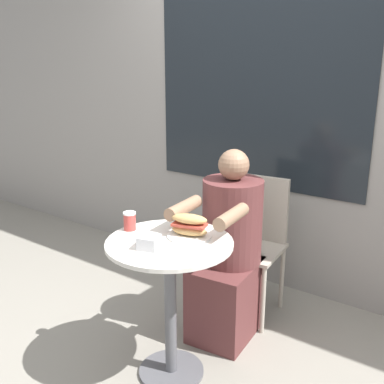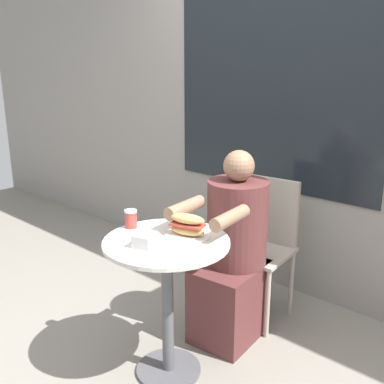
{
  "view_description": "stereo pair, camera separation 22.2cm",
  "coord_description": "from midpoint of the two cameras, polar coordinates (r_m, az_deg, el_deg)",
  "views": [
    {
      "loc": [
        1.25,
        -1.55,
        1.56
      ],
      "look_at": [
        0.0,
        0.18,
        0.94
      ],
      "focal_mm": 42.0,
      "sensor_mm": 36.0,
      "label": 1
    },
    {
      "loc": [
        1.42,
        -1.41,
        1.56
      ],
      "look_at": [
        0.0,
        0.18,
        0.94
      ],
      "focal_mm": 42.0,
      "sensor_mm": 36.0,
      "label": 2
    }
  ],
  "objects": [
    {
      "name": "storefront_wall",
      "position": [
        3.05,
        9.9,
        13.04
      ],
      "size": [
        8.0,
        0.09,
        2.8
      ],
      "color": "gray",
      "rests_on": "ground_plane"
    },
    {
      "name": "diner_chair",
      "position": [
        2.86,
        5.89,
        -5.16
      ],
      "size": [
        0.42,
        0.42,
        0.87
      ],
      "rotation": [
        0.0,
        0.0,
        3.24
      ],
      "color": "#ADA393",
      "rests_on": "ground_plane"
    },
    {
      "name": "sandwich_on_plate",
      "position": [
        2.18,
        -3.26,
        -4.52
      ],
      "size": [
        0.22,
        0.22,
        0.12
      ],
      "rotation": [
        0.0,
        0.0,
        0.27
      ],
      "color": "white",
      "rests_on": "cafe_table"
    },
    {
      "name": "cafe_table",
      "position": [
        2.24,
        -5.7,
        -11.16
      ],
      "size": [
        0.61,
        0.61,
        0.74
      ],
      "color": "beige",
      "rests_on": "ground_plane"
    },
    {
      "name": "napkin_box",
      "position": [
        2.08,
        -8.56,
        -6.39
      ],
      "size": [
        0.11,
        0.11,
        0.06
      ],
      "rotation": [
        0.0,
        0.0,
        0.31
      ],
      "color": "silver",
      "rests_on": "cafe_table"
    },
    {
      "name": "ground_plane",
      "position": [
        2.53,
        -5.34,
        -21.89
      ],
      "size": [
        8.0,
        8.0,
        0.0
      ],
      "primitive_type": "plane",
      "color": "gray"
    },
    {
      "name": "seated_diner",
      "position": [
        2.6,
        2.2,
        -8.45
      ],
      "size": [
        0.39,
        0.63,
        1.1
      ],
      "rotation": [
        0.0,
        0.0,
        3.24
      ],
      "color": "brown",
      "rests_on": "ground_plane"
    },
    {
      "name": "drink_cup",
      "position": [
        2.3,
        -10.75,
        -3.71
      ],
      "size": [
        0.06,
        0.06,
        0.09
      ],
      "color": "#B73D38",
      "rests_on": "cafe_table"
    }
  ]
}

